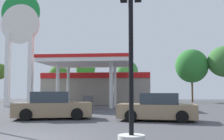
{
  "coord_description": "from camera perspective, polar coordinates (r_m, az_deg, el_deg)",
  "views": [
    {
      "loc": [
        3.79,
        -8.52,
        1.57
      ],
      "look_at": [
        1.2,
        16.56,
        3.51
      ],
      "focal_mm": 43.95,
      "sensor_mm": 36.0,
      "label": 1
    }
  ],
  "objects": [
    {
      "name": "ground_plane",
      "position": [
        9.46,
        -18.37,
        -13.74
      ],
      "size": [
        90.0,
        90.0,
        0.0
      ],
      "primitive_type": "plane",
      "color": "#47474C",
      "rests_on": "ground"
    },
    {
      "name": "gas_station",
      "position": [
        33.05,
        -3.12,
        -3.35
      ],
      "size": [
        12.56,
        13.09,
        4.84
      ],
      "color": "gray",
      "rests_on": "ground"
    },
    {
      "name": "station_pole_sign",
      "position": [
        29.21,
        -18.6,
        7.11
      ],
      "size": [
        4.01,
        0.56,
        11.52
      ],
      "color": "white",
      "rests_on": "ground"
    },
    {
      "name": "car_1",
      "position": [
        15.97,
        -12.29,
        -7.43
      ],
      "size": [
        4.61,
        2.83,
        1.54
      ],
      "color": "black",
      "rests_on": "ground"
    },
    {
      "name": "car_2",
      "position": [
        14.84,
        9.4,
        -7.84
      ],
      "size": [
        4.26,
        2.23,
        1.47
      ],
      "color": "black",
      "rests_on": "ground"
    },
    {
      "name": "traffic_signal_2",
      "position": [
        8.14,
        4.01,
        -3.58
      ],
      "size": [
        0.79,
        0.79,
        4.98
      ],
      "color": "silver",
      "rests_on": "ground"
    },
    {
      "name": "tree_1",
      "position": [
        42.27,
        -11.04,
        -1.11
      ],
      "size": [
        3.03,
        3.03,
        5.43
      ],
      "color": "brown",
      "rests_on": "ground"
    },
    {
      "name": "tree_2",
      "position": [
        40.92,
        -5.51,
        0.37
      ],
      "size": [
        2.85,
        2.85,
        6.54
      ],
      "color": "brown",
      "rests_on": "ground"
    },
    {
      "name": "tree_3",
      "position": [
        39.68,
        3.24,
        -0.19
      ],
      "size": [
        3.0,
        3.0,
        5.95
      ],
      "color": "brown",
      "rests_on": "ground"
    },
    {
      "name": "tree_4",
      "position": [
        39.67,
        16.25,
        0.81
      ],
      "size": [
        4.5,
        4.5,
        7.38
      ],
      "color": "brown",
      "rests_on": "ground"
    }
  ]
}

